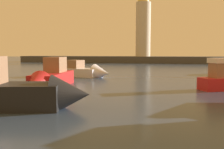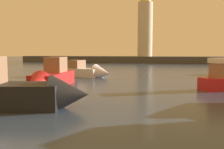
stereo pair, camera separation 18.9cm
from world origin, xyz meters
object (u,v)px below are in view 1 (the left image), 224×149
(motorboat_1, at_px, (13,92))
(motorboat_4, at_px, (87,72))
(lighthouse, at_px, (143,25))
(motorboat_2, at_px, (50,78))

(motorboat_1, bearing_deg, motorboat_4, 94.74)
(lighthouse, relative_size, motorboat_2, 2.38)
(lighthouse, bearing_deg, motorboat_4, -94.68)
(motorboat_4, bearing_deg, lighthouse, 85.32)
(motorboat_1, relative_size, motorboat_4, 1.22)
(lighthouse, bearing_deg, motorboat_2, -93.93)
(lighthouse, height_order, motorboat_2, lighthouse)
(motorboat_2, bearing_deg, motorboat_4, 89.24)
(motorboat_1, height_order, motorboat_2, motorboat_1)
(lighthouse, height_order, motorboat_4, lighthouse)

